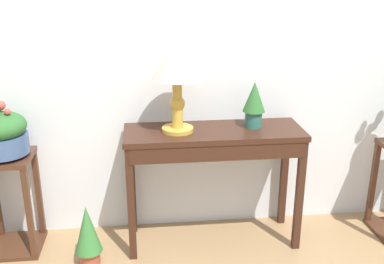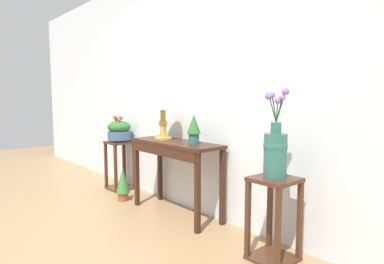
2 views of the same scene
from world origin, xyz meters
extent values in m
cube|color=#9E7A51|center=(0.00, 0.00, 0.00)|extent=(12.00, 12.00, 0.01)
cube|color=silver|center=(0.00, 1.51, 1.40)|extent=(9.00, 0.10, 2.80)
cube|color=#381E14|center=(0.10, 1.23, 0.78)|extent=(1.13, 0.39, 0.03)
cube|color=#381E14|center=(0.10, 1.05, 0.71)|extent=(1.07, 0.03, 0.10)
cube|color=#381E14|center=(-0.43, 1.06, 0.38)|extent=(0.05, 0.04, 0.76)
cube|color=#381E14|center=(0.63, 1.06, 0.38)|extent=(0.04, 0.04, 0.76)
cube|color=#381E14|center=(-0.43, 1.39, 0.38)|extent=(0.05, 0.04, 0.76)
cube|color=#381E14|center=(0.63, 1.39, 0.38)|extent=(0.04, 0.04, 0.76)
cylinder|color=gold|center=(-0.13, 1.23, 0.81)|extent=(0.20, 0.20, 0.02)
cylinder|color=gold|center=(-0.13, 1.23, 0.90)|extent=(0.07, 0.07, 0.15)
sphere|color=gold|center=(-0.13, 1.23, 0.97)|extent=(0.10, 0.10, 0.10)
cylinder|color=gold|center=(-0.13, 1.23, 1.05)|extent=(0.06, 0.06, 0.15)
cone|color=beige|center=(-0.13, 1.23, 1.24)|extent=(0.31, 0.31, 0.22)
cylinder|color=#2D665B|center=(0.36, 1.25, 0.85)|extent=(0.11, 0.11, 0.10)
cone|color=#2D662D|center=(0.36, 1.25, 1.00)|extent=(0.14, 0.14, 0.19)
cube|color=#472819|center=(-1.20, 1.26, 0.65)|extent=(0.32, 0.32, 0.03)
cube|color=#472819|center=(-1.20, 1.26, 0.01)|extent=(0.32, 0.32, 0.03)
cube|color=#472819|center=(-1.34, 1.12, 0.33)|extent=(0.04, 0.04, 0.60)
cube|color=#472819|center=(-1.06, 1.12, 0.33)|extent=(0.04, 0.04, 0.60)
cube|color=#472819|center=(-1.34, 1.40, 0.33)|extent=(0.04, 0.04, 0.60)
cube|color=#472819|center=(-1.06, 1.40, 0.33)|extent=(0.04, 0.04, 0.60)
cylinder|color=#3D5684|center=(-1.20, 1.26, 0.67)|extent=(0.14, 0.14, 0.02)
cylinder|color=#3D5684|center=(-1.20, 1.26, 0.74)|extent=(0.31, 0.31, 0.12)
ellipsoid|color=#2D662D|center=(-1.20, 1.26, 0.86)|extent=(0.31, 0.31, 0.17)
cylinder|color=#2D662D|center=(-1.20, 1.23, 0.90)|extent=(0.01, 0.07, 0.19)
sphere|color=#B7473D|center=(-1.20, 1.20, 0.99)|extent=(0.06, 0.06, 0.06)
cylinder|color=#2D662D|center=(-1.17, 1.24, 0.88)|extent=(0.07, 0.04, 0.16)
sphere|color=#B7473D|center=(-1.14, 1.23, 0.95)|extent=(0.04, 0.04, 0.04)
cylinder|color=#2D662D|center=(-1.21, 1.25, 0.88)|extent=(0.02, 0.04, 0.15)
sphere|color=#B7473D|center=(-1.21, 1.23, 0.95)|extent=(0.05, 0.05, 0.05)
cylinder|color=#2D662D|center=(-1.19, 1.27, 0.89)|extent=(0.03, 0.03, 0.18)
sphere|color=#B7473D|center=(-1.19, 1.27, 0.98)|extent=(0.06, 0.06, 0.06)
cube|color=#472819|center=(1.40, 1.17, 0.64)|extent=(0.32, 0.32, 0.03)
cube|color=#472819|center=(1.40, 1.17, 0.01)|extent=(0.32, 0.32, 0.03)
cube|color=#472819|center=(1.26, 1.03, 0.33)|extent=(0.04, 0.04, 0.60)
cube|color=#472819|center=(1.54, 1.03, 0.33)|extent=(0.04, 0.04, 0.60)
cube|color=#472819|center=(1.26, 1.31, 0.33)|extent=(0.04, 0.04, 0.60)
cube|color=#472819|center=(1.54, 1.31, 0.33)|extent=(0.04, 0.04, 0.60)
cylinder|color=#2D665B|center=(1.40, 1.17, 0.83)|extent=(0.17, 0.17, 0.34)
sphere|color=#2D665B|center=(1.40, 1.17, 0.90)|extent=(0.18, 0.18, 0.18)
cylinder|color=#2D665B|center=(1.40, 1.17, 1.04)|extent=(0.08, 0.08, 0.08)
cylinder|color=#235128|center=(1.41, 1.15, 1.16)|extent=(0.04, 0.05, 0.16)
sphere|color=#996BC1|center=(1.43, 1.14, 1.24)|extent=(0.05, 0.05, 0.05)
cylinder|color=#235128|center=(1.39, 1.15, 1.18)|extent=(0.02, 0.05, 0.21)
sphere|color=#996BC1|center=(1.39, 1.13, 1.28)|extent=(0.04, 0.04, 0.04)
cylinder|color=#235128|center=(1.44, 1.16, 1.19)|extent=(0.10, 0.03, 0.23)
sphere|color=#996BC1|center=(1.49, 1.15, 1.31)|extent=(0.05, 0.05, 0.05)
cylinder|color=#235128|center=(1.43, 1.16, 1.17)|extent=(0.08, 0.04, 0.19)
sphere|color=#996BC1|center=(1.47, 1.14, 1.26)|extent=(0.04, 0.04, 0.04)
cylinder|color=#235128|center=(1.39, 1.13, 1.18)|extent=(0.02, 0.09, 0.20)
sphere|color=#996BC1|center=(1.39, 1.09, 1.27)|extent=(0.06, 0.06, 0.06)
cylinder|color=#9E4733|center=(-0.70, 1.03, 0.05)|extent=(0.13, 0.13, 0.10)
cone|color=#387A38|center=(-0.70, 1.03, 0.25)|extent=(0.17, 0.17, 0.31)
camera|label=1|loc=(-0.33, -1.44, 1.74)|focal=42.47mm
camera|label=2|loc=(2.90, -0.94, 1.27)|focal=31.62mm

